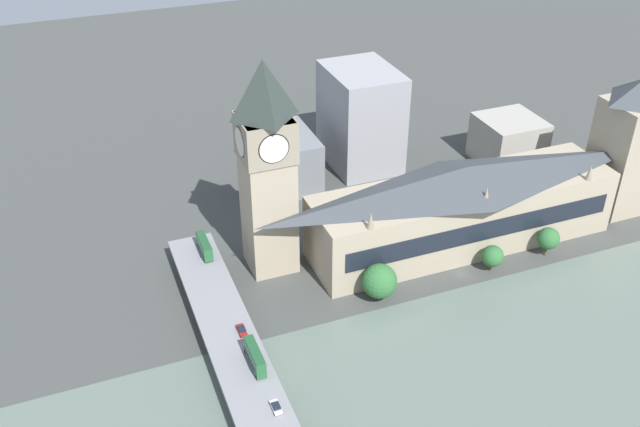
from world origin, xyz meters
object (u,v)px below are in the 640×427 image
object	(u,v)px
clock_tower	(267,164)
car_southbound_mid	(276,407)
double_decker_bus_rear	(204,246)
victoria_tower	(629,145)
road_bridge	(264,418)
parliament_hall	(463,206)
car_northbound_tail	(242,330)
double_decker_bus_lead	(255,356)

from	to	relation	value
clock_tower	car_southbound_mid	bearing A→B (deg)	163.09
double_decker_bus_rear	victoria_tower	bearing A→B (deg)	-96.10
victoria_tower	road_bridge	distance (m)	150.75
victoria_tower	car_southbound_mid	world-z (taller)	victoria_tower
car_southbound_mid	parliament_hall	bearing A→B (deg)	-57.27
victoria_tower	car_southbound_mid	bearing A→B (deg)	109.76
victoria_tower	double_decker_bus_rear	distance (m)	139.99
victoria_tower	car_southbound_mid	size ratio (longest dim) A/B	11.46
car_northbound_tail	victoria_tower	bearing A→B (deg)	-80.79
car_northbound_tail	road_bridge	bearing A→B (deg)	173.70
double_decker_bus_rear	car_northbound_tail	bearing A→B (deg)	-179.18
double_decker_bus_rear	car_southbound_mid	size ratio (longest dim) A/B	2.49
parliament_hall	victoria_tower	world-z (taller)	victoria_tower
clock_tower	road_bridge	bearing A→B (deg)	160.58
double_decker_bus_lead	car_northbound_tail	distance (m)	12.44
clock_tower	road_bridge	world-z (taller)	clock_tower
double_decker_bus_rear	car_northbound_tail	distance (m)	37.19
clock_tower	road_bridge	size ratio (longest dim) A/B	0.43
victoria_tower	double_decker_bus_rear	size ratio (longest dim) A/B	4.60
parliament_hall	double_decker_bus_lead	xyz separation A→B (m)	(-34.58, 77.21, -4.62)
double_decker_bus_lead	double_decker_bus_rear	world-z (taller)	double_decker_bus_lead
double_decker_bus_lead	car_southbound_mid	bearing A→B (deg)	-179.04
victoria_tower	road_bridge	world-z (taller)	victoria_tower
double_decker_bus_rear	car_southbound_mid	distance (m)	64.35
clock_tower	double_decker_bus_rear	world-z (taller)	clock_tower
car_southbound_mid	double_decker_bus_rear	bearing A→B (deg)	0.53
victoria_tower	clock_tower	bearing A→B (deg)	85.03
road_bridge	victoria_tower	bearing A→B (deg)	-70.42
victoria_tower	road_bridge	bearing A→B (deg)	109.58
car_northbound_tail	double_decker_bus_lead	bearing A→B (deg)	179.12
parliament_hall	clock_tower	bearing A→B (deg)	79.90
clock_tower	road_bridge	distance (m)	70.65
double_decker_bus_lead	car_northbound_tail	bearing A→B (deg)	-0.88
victoria_tower	double_decker_bus_rear	xyz separation A→B (m)	(14.79, 138.47, -14.36)
victoria_tower	car_northbound_tail	bearing A→B (deg)	99.21
double_decker_bus_rear	double_decker_bus_lead	bearing A→B (deg)	-179.60
road_bridge	double_decker_bus_rear	xyz separation A→B (m)	(64.95, -2.54, 3.71)
victoria_tower	parliament_hall	bearing A→B (deg)	90.05
clock_tower	double_decker_bus_lead	bearing A→B (deg)	157.70
parliament_hall	clock_tower	world-z (taller)	clock_tower
double_decker_bus_lead	parliament_hall	bearing A→B (deg)	-65.88
car_northbound_tail	double_decker_bus_rear	bearing A→B (deg)	0.82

